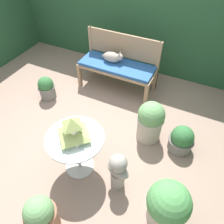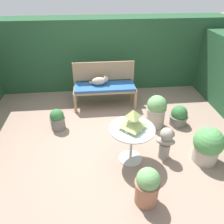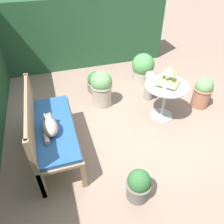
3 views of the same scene
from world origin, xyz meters
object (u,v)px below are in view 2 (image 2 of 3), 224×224
(potted_plant_table_far, at_px, (156,111))
(potted_plant_patio_mid, at_px, (147,186))
(potted_plant_table_near, at_px, (57,119))
(patio_table, at_px, (132,135))
(potted_plant_bench_right, at_px, (179,116))
(garden_bench, at_px, (105,88))
(cat, at_px, (100,81))
(pagoda_birdhouse, at_px, (133,121))
(garden_bust, at_px, (166,142))
(potted_plant_hedge_corner, at_px, (208,145))

(potted_plant_table_far, relative_size, potted_plant_patio_mid, 1.15)
(potted_plant_table_near, bearing_deg, patio_table, -37.54)
(patio_table, bearing_deg, potted_plant_bench_right, 38.47)
(potted_plant_patio_mid, bearing_deg, potted_plant_bench_right, 58.09)
(garden_bench, height_order, potted_plant_table_far, potted_plant_table_far)
(cat, xyz_separation_m, patio_table, (0.40, -1.85, -0.10))
(potted_plant_table_far, distance_m, potted_plant_patio_mid, 1.80)
(potted_plant_table_far, bearing_deg, potted_plant_patio_mid, -108.79)
(garden_bench, height_order, potted_plant_table_near, garden_bench)
(patio_table, distance_m, pagoda_birdhouse, 0.27)
(cat, relative_size, potted_plant_patio_mid, 0.74)
(garden_bust, height_order, potted_plant_table_near, garden_bust)
(pagoda_birdhouse, distance_m, potted_plant_bench_right, 1.56)
(garden_bench, xyz_separation_m, potted_plant_table_near, (-0.98, -0.82, -0.22))
(garden_bench, height_order, garden_bust, garden_bust)
(potted_plant_patio_mid, bearing_deg, garden_bench, 97.98)
(potted_plant_patio_mid, xyz_separation_m, potted_plant_hedge_corner, (1.13, 0.66, 0.02))
(pagoda_birdhouse, distance_m, potted_plant_table_far, 1.19)
(garden_bust, height_order, potted_plant_hedge_corner, potted_plant_hedge_corner)
(garden_bust, height_order, potted_plant_patio_mid, garden_bust)
(cat, xyz_separation_m, potted_plant_table_far, (1.05, -0.94, -0.25))
(garden_bench, bearing_deg, potted_plant_bench_right, -32.36)
(garden_bust, bearing_deg, potted_plant_table_near, 168.14)
(garden_bust, distance_m, potted_plant_hedge_corner, 0.66)
(cat, xyz_separation_m, potted_plant_table_near, (-0.88, -0.86, -0.38))
(pagoda_birdhouse, distance_m, potted_plant_table_near, 1.70)
(potted_plant_patio_mid, distance_m, potted_plant_hedge_corner, 1.31)
(potted_plant_table_far, bearing_deg, patio_table, -125.85)
(potted_plant_hedge_corner, bearing_deg, potted_plant_bench_right, 93.86)
(garden_bench, bearing_deg, patio_table, -80.71)
(garden_bench, distance_m, potted_plant_patio_mid, 2.64)
(potted_plant_hedge_corner, bearing_deg, garden_bench, 127.59)
(potted_plant_patio_mid, xyz_separation_m, potted_plant_bench_right, (1.06, 1.70, -0.10))
(pagoda_birdhouse, bearing_deg, potted_plant_table_near, 142.46)
(garden_bench, height_order, potted_plant_hedge_corner, potted_plant_hedge_corner)
(garden_bust, distance_m, potted_plant_patio_mid, 0.94)
(garden_bust, bearing_deg, potted_plant_patio_mid, -105.08)
(potted_plant_bench_right, bearing_deg, potted_plant_hedge_corner, -86.14)
(cat, bearing_deg, pagoda_birdhouse, -82.29)
(potted_plant_hedge_corner, bearing_deg, potted_plant_table_far, 117.85)
(potted_plant_patio_mid, relative_size, potted_plant_bench_right, 1.39)
(cat, height_order, garden_bust, cat)
(patio_table, distance_m, potted_plant_patio_mid, 0.83)
(garden_bust, bearing_deg, patio_table, -163.74)
(potted_plant_table_near, bearing_deg, garden_bust, -28.11)
(cat, bearing_deg, garden_bench, -26.33)
(garden_bust, relative_size, potted_plant_patio_mid, 1.01)
(garden_bench, relative_size, potted_plant_table_near, 3.20)
(pagoda_birdhouse, bearing_deg, potted_plant_bench_right, 38.47)
(potted_plant_table_far, distance_m, potted_plant_bench_right, 0.50)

